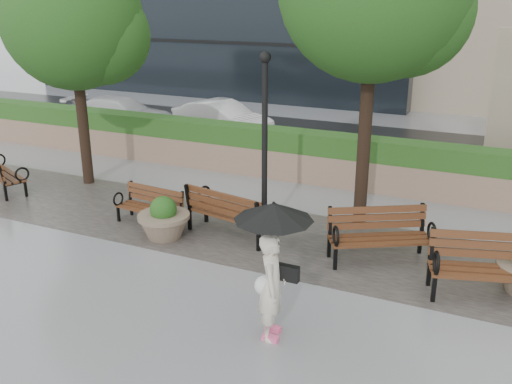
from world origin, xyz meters
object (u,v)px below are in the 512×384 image
at_px(bench_1, 150,214).
at_px(bench_4, 490,280).
at_px(bench_2, 230,222).
at_px(car_left, 121,114).
at_px(planter_left, 164,222).
at_px(bench_3, 379,247).
at_px(lamppost, 265,158).
at_px(bench_0, 3,181).
at_px(pedestrian, 273,258).
at_px(car_right, 222,119).

xyz_separation_m(bench_1, bench_4, (7.05, -0.27, 0.08)).
relative_size(bench_2, car_left, 0.49).
bearing_deg(planter_left, bench_3, 10.14).
xyz_separation_m(bench_2, lamppost, (0.57, 0.47, 1.36)).
bearing_deg(bench_2, bench_1, 17.21).
bearing_deg(bench_0, pedestrian, -175.93).
relative_size(bench_4, car_left, 0.51).
xyz_separation_m(planter_left, pedestrian, (3.48, -2.37, 0.92)).
relative_size(bench_0, car_right, 0.49).
relative_size(planter_left, lamppost, 0.29).
bearing_deg(pedestrian, planter_left, 41.16).
distance_m(car_left, car_right, 3.96).
bearing_deg(car_left, bench_1, -147.07).
distance_m(planter_left, pedestrian, 4.32).
relative_size(bench_3, car_right, 0.53).
relative_size(bench_1, bench_2, 0.77).
bearing_deg(bench_0, bench_3, -156.51).
relative_size(bench_0, pedestrian, 0.89).
height_order(planter_left, lamppost, lamppost).
height_order(bench_4, pedestrian, pedestrian).
relative_size(bench_2, car_right, 0.53).
bearing_deg(bench_1, bench_2, 11.14).
bearing_deg(bench_2, planter_left, 39.70).
xyz_separation_m(planter_left, car_right, (-3.10, 8.42, 0.28)).
xyz_separation_m(planter_left, lamppost, (1.79, 1.13, 1.31)).
distance_m(bench_1, car_right, 8.33).
xyz_separation_m(bench_3, planter_left, (-4.35, -0.78, 0.05)).
distance_m(bench_3, pedestrian, 3.41).
height_order(car_left, car_right, car_right).
bearing_deg(planter_left, pedestrian, -34.26).
xyz_separation_m(bench_1, pedestrian, (4.17, -2.84, 1.04)).
relative_size(bench_3, bench_4, 0.95).
distance_m(bench_4, planter_left, 6.36).
relative_size(lamppost, car_right, 0.99).
relative_size(car_right, pedestrian, 1.83).
height_order(bench_1, planter_left, planter_left).
xyz_separation_m(bench_4, pedestrian, (-2.88, -2.57, 0.96)).
bearing_deg(car_right, bench_0, 176.22).
height_order(bench_0, bench_4, bench_4).
height_order(bench_1, car_left, car_left).
bearing_deg(car_right, planter_left, -146.51).
height_order(planter_left, car_left, car_left).
bearing_deg(bench_1, bench_3, 8.86).
bearing_deg(bench_4, bench_1, 161.18).
xyz_separation_m(car_left, pedestrian, (10.49, -10.10, 0.67)).
relative_size(planter_left, car_right, 0.28).
relative_size(bench_0, bench_3, 0.93).
height_order(bench_3, car_left, car_left).
bearing_deg(car_left, bench_0, -175.49).
bearing_deg(bench_0, bench_2, -157.50).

